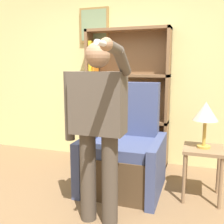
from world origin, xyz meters
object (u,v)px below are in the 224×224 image
at_px(bookcase, 122,99).
at_px(side_table, 203,157).
at_px(armchair, 124,156).
at_px(table_lamp, 206,113).
at_px(person_standing, 98,122).

xyz_separation_m(bookcase, side_table, (1.17, -0.84, -0.50)).
height_order(armchair, side_table, armchair).
relative_size(side_table, table_lamp, 1.16).
bearing_deg(armchair, person_standing, -91.95).
bearing_deg(bookcase, table_lamp, -35.59).
bearing_deg(bookcase, side_table, -35.59).
relative_size(person_standing, table_lamp, 3.30).
bearing_deg(person_standing, side_table, 40.27).
xyz_separation_m(armchair, side_table, (0.89, -0.00, 0.08)).
height_order(bookcase, person_standing, bookcase).
bearing_deg(side_table, person_standing, -139.73).
distance_m(person_standing, side_table, 1.30).
relative_size(bookcase, side_table, 3.41).
bearing_deg(side_table, armchair, 179.76).
xyz_separation_m(bookcase, person_standing, (0.25, -1.62, -0.01)).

